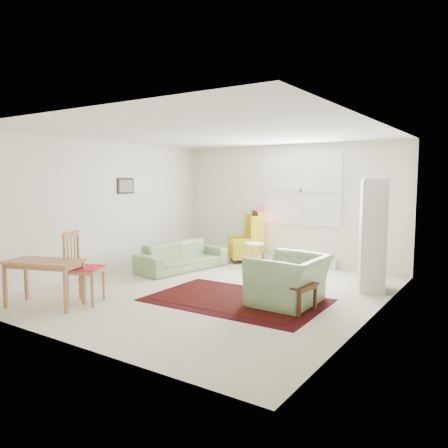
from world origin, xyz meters
The scene contains 10 objects.
room centered at (0.02, 0.21, 1.26)m, with size 5.04×5.54×2.51m.
rug centered at (0.61, -0.30, 0.01)m, with size 2.55×1.64×0.03m, color black, non-canonical shape.
sofa centered at (-1.43, 0.97, 0.38)m, with size 1.87×0.73×0.76m, color #779865.
armchair centered at (1.34, -0.03, 0.42)m, with size 1.08×0.95×0.84m, color #779865.
wingback_chair centered at (-0.83, 2.35, 0.55)m, with size 0.64×0.68×1.11m, color gold, non-canonical shape.
coffee_table centered at (1.55, -0.30, 0.20)m, with size 0.48×0.48×0.39m, color #3C2112, non-canonical shape.
stool centered at (-0.36, 1.95, 0.25)m, with size 0.38×0.38×0.50m, color white, non-canonical shape.
cabinet centered at (2.10, 1.48, 0.90)m, with size 0.38×0.72×1.79m, color silver, non-canonical shape.
desk centered at (-1.47, -2.04, 0.33)m, with size 1.04×0.52×0.66m, color #AB7245, non-canonical shape.
desk_chair centered at (-1.11, -1.62, 0.52)m, with size 0.46×0.46×1.04m, color #AB7245, non-canonical shape.
Camera 1 is at (3.96, -5.64, 1.80)m, focal length 35.00 mm.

